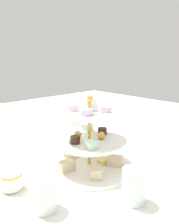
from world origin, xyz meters
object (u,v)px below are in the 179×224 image
object	(u,v)px
tiered_serving_stand	(90,145)
water_glass_short_left	(45,193)
water_glass_mid_back	(134,186)
water_glass_tall_right	(76,127)
teacup_with_saucer	(12,182)
butter_knife_right	(11,158)
butter_knife_left	(159,152)

from	to	relation	value
tiered_serving_stand	water_glass_short_left	xyz separation A→B (m)	(-0.22, -0.08, -0.03)
tiered_serving_stand	water_glass_short_left	distance (m)	0.24
water_glass_short_left	water_glass_mid_back	bearing A→B (deg)	-35.64
water_glass_tall_right	water_glass_mid_back	xyz separation A→B (m)	(-0.16, -0.41, -0.02)
water_glass_tall_right	teacup_with_saucer	distance (m)	0.40
teacup_with_saucer	butter_knife_right	xyz separation A→B (m)	(0.09, 0.19, -0.02)
butter_knife_left	water_glass_tall_right	bearing A→B (deg)	54.41
butter_knife_right	tiered_serving_stand	bearing A→B (deg)	79.40
butter_knife_right	water_glass_tall_right	bearing A→B (deg)	128.92
water_glass_short_left	water_glass_mid_back	size ratio (longest dim) A/B	0.95
water_glass_tall_right	water_glass_short_left	size ratio (longest dim) A/B	1.55
water_glass_short_left	butter_knife_left	distance (m)	0.49
teacup_with_saucer	water_glass_tall_right	bearing A→B (deg)	23.75
water_glass_tall_right	water_glass_mid_back	bearing A→B (deg)	-111.55
teacup_with_saucer	water_glass_mid_back	xyz separation A→B (m)	(0.20, -0.25, 0.02)
water_glass_mid_back	water_glass_tall_right	bearing A→B (deg)	68.45
water_glass_tall_right	teacup_with_saucer	size ratio (longest dim) A/B	1.41
water_glass_tall_right	teacup_with_saucer	world-z (taller)	water_glass_tall_right
butter_knife_right	water_glass_mid_back	distance (m)	0.46
tiered_serving_stand	water_glass_tall_right	distance (m)	0.24
water_glass_short_left	butter_knife_right	world-z (taller)	water_glass_short_left
teacup_with_saucer	butter_knife_right	size ratio (longest dim) A/B	0.53
teacup_with_saucer	water_glass_mid_back	bearing A→B (deg)	-52.13
tiered_serving_stand	teacup_with_saucer	xyz separation A→B (m)	(-0.24, 0.05, -0.05)
tiered_serving_stand	butter_knife_right	world-z (taller)	tiered_serving_stand
tiered_serving_stand	butter_knife_left	bearing A→B (deg)	-19.93
tiered_serving_stand	water_glass_mid_back	world-z (taller)	tiered_serving_stand
water_glass_tall_right	butter_knife_right	distance (m)	0.28
water_glass_tall_right	butter_knife_right	world-z (taller)	water_glass_tall_right
water_glass_short_left	butter_knife_right	distance (m)	0.33
water_glass_tall_right	teacup_with_saucer	bearing A→B (deg)	-156.25
butter_knife_right	water_glass_short_left	bearing A→B (deg)	34.62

